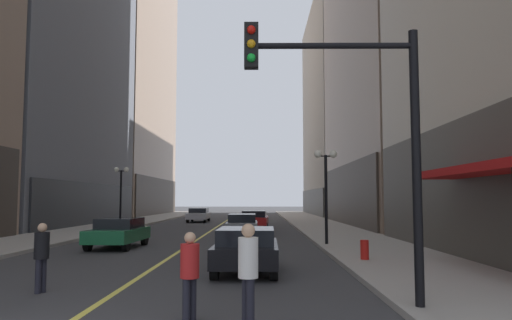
{
  "coord_description": "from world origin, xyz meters",
  "views": [
    {
      "loc": [
        3.36,
        -5.83,
        2.18
      ],
      "look_at": [
        3.04,
        36.29,
        5.59
      ],
      "focal_mm": 33.87,
      "sensor_mm": 36.0,
      "label": 1
    }
  ],
  "objects_px": {
    "car_black": "(246,248)",
    "pedestrian_in_black_coat": "(42,252)",
    "car_green": "(119,232)",
    "car_red": "(255,219)",
    "fire_hydrant_right": "(365,252)",
    "pedestrian_in_red_jacket": "(190,270)",
    "car_silver": "(199,214)",
    "traffic_light_near_right": "(361,119)",
    "street_lamp_right_mid": "(326,176)",
    "pedestrian_in_white_shirt": "(248,267)",
    "car_grey": "(242,224)",
    "street_lamp_left_far": "(121,184)"
  },
  "relations": [
    {
      "from": "car_black",
      "to": "pedestrian_in_black_coat",
      "type": "height_order",
      "value": "pedestrian_in_black_coat"
    },
    {
      "from": "car_green",
      "to": "car_red",
      "type": "distance_m",
      "value": 15.45
    },
    {
      "from": "pedestrian_in_black_coat",
      "to": "fire_hydrant_right",
      "type": "relative_size",
      "value": 2.02
    },
    {
      "from": "pedestrian_in_red_jacket",
      "to": "pedestrian_in_black_coat",
      "type": "bearing_deg",
      "value": 145.73
    },
    {
      "from": "car_green",
      "to": "car_red",
      "type": "relative_size",
      "value": 0.93
    },
    {
      "from": "pedestrian_in_black_coat",
      "to": "fire_hydrant_right",
      "type": "distance_m",
      "value": 10.05
    },
    {
      "from": "car_green",
      "to": "car_silver",
      "type": "bearing_deg",
      "value": 88.95
    },
    {
      "from": "traffic_light_near_right",
      "to": "fire_hydrant_right",
      "type": "xyz_separation_m",
      "value": [
        1.55,
        7.15,
        -3.34
      ]
    },
    {
      "from": "car_red",
      "to": "street_lamp_right_mid",
      "type": "relative_size",
      "value": 1.01
    },
    {
      "from": "car_green",
      "to": "traffic_light_near_right",
      "type": "xyz_separation_m",
      "value": [
        8.31,
        -12.41,
        3.02
      ]
    },
    {
      "from": "car_red",
      "to": "traffic_light_near_right",
      "type": "xyz_separation_m",
      "value": [
        2.37,
        -26.67,
        3.02
      ]
    },
    {
      "from": "pedestrian_in_white_shirt",
      "to": "car_grey",
      "type": "bearing_deg",
      "value": 92.37
    },
    {
      "from": "car_green",
      "to": "pedestrian_in_white_shirt",
      "type": "xyz_separation_m",
      "value": [
        6.13,
        -13.49,
        0.31
      ]
    },
    {
      "from": "pedestrian_in_white_shirt",
      "to": "pedestrian_in_red_jacket",
      "type": "relative_size",
      "value": 1.11
    },
    {
      "from": "car_black",
      "to": "car_red",
      "type": "bearing_deg",
      "value": 89.97
    },
    {
      "from": "traffic_light_near_right",
      "to": "pedestrian_in_black_coat",
      "type": "bearing_deg",
      "value": 163.85
    },
    {
      "from": "car_red",
      "to": "fire_hydrant_right",
      "type": "xyz_separation_m",
      "value": [
        3.92,
        -19.52,
        -0.32
      ]
    },
    {
      "from": "car_red",
      "to": "traffic_light_near_right",
      "type": "relative_size",
      "value": 0.79
    },
    {
      "from": "pedestrian_in_black_coat",
      "to": "fire_hydrant_right",
      "type": "xyz_separation_m",
      "value": [
        8.65,
        5.09,
        -0.54
      ]
    },
    {
      "from": "car_black",
      "to": "car_green",
      "type": "xyz_separation_m",
      "value": [
        -5.93,
        7.26,
        0.0
      ]
    },
    {
      "from": "car_silver",
      "to": "pedestrian_in_white_shirt",
      "type": "relative_size",
      "value": 2.67
    },
    {
      "from": "street_lamp_right_mid",
      "to": "street_lamp_left_far",
      "type": "bearing_deg",
      "value": 137.55
    },
    {
      "from": "street_lamp_left_far",
      "to": "street_lamp_right_mid",
      "type": "bearing_deg",
      "value": -42.45
    },
    {
      "from": "pedestrian_in_black_coat",
      "to": "pedestrian_in_red_jacket",
      "type": "bearing_deg",
      "value": -34.27
    },
    {
      "from": "car_black",
      "to": "street_lamp_right_mid",
      "type": "xyz_separation_m",
      "value": [
        3.43,
        7.67,
        2.54
      ]
    },
    {
      "from": "car_green",
      "to": "pedestrian_in_white_shirt",
      "type": "relative_size",
      "value": 2.34
    },
    {
      "from": "car_black",
      "to": "pedestrian_in_white_shirt",
      "type": "distance_m",
      "value": 6.25
    },
    {
      "from": "pedestrian_in_white_shirt",
      "to": "street_lamp_right_mid",
      "type": "bearing_deg",
      "value": 76.92
    },
    {
      "from": "car_green",
      "to": "fire_hydrant_right",
      "type": "bearing_deg",
      "value": -28.09
    },
    {
      "from": "car_grey",
      "to": "street_lamp_left_far",
      "type": "relative_size",
      "value": 1.0
    },
    {
      "from": "pedestrian_in_red_jacket",
      "to": "traffic_light_near_right",
      "type": "distance_m",
      "value": 4.34
    },
    {
      "from": "traffic_light_near_right",
      "to": "street_lamp_left_far",
      "type": "height_order",
      "value": "traffic_light_near_right"
    },
    {
      "from": "car_red",
      "to": "pedestrian_in_white_shirt",
      "type": "xyz_separation_m",
      "value": [
        0.19,
        -27.75,
        0.31
      ]
    },
    {
      "from": "car_black",
      "to": "pedestrian_in_black_coat",
      "type": "distance_m",
      "value": 5.64
    },
    {
      "from": "car_grey",
      "to": "pedestrian_in_white_shirt",
      "type": "bearing_deg",
      "value": -87.63
    },
    {
      "from": "car_black",
      "to": "traffic_light_near_right",
      "type": "distance_m",
      "value": 6.43
    },
    {
      "from": "car_red",
      "to": "car_silver",
      "type": "xyz_separation_m",
      "value": [
        -5.48,
        10.47,
        0.0
      ]
    },
    {
      "from": "car_green",
      "to": "fire_hydrant_right",
      "type": "height_order",
      "value": "car_green"
    },
    {
      "from": "pedestrian_in_white_shirt",
      "to": "fire_hydrant_right",
      "type": "bearing_deg",
      "value": 65.62
    },
    {
      "from": "car_grey",
      "to": "pedestrian_in_red_jacket",
      "type": "distance_m",
      "value": 19.44
    },
    {
      "from": "car_red",
      "to": "fire_hydrant_right",
      "type": "height_order",
      "value": "car_red"
    },
    {
      "from": "car_red",
      "to": "fire_hydrant_right",
      "type": "bearing_deg",
      "value": -78.65
    },
    {
      "from": "pedestrian_in_black_coat",
      "to": "car_green",
      "type": "bearing_deg",
      "value": 96.68
    },
    {
      "from": "car_grey",
      "to": "pedestrian_in_white_shirt",
      "type": "relative_size",
      "value": 2.52
    },
    {
      "from": "car_grey",
      "to": "street_lamp_right_mid",
      "type": "bearing_deg",
      "value": -56.15
    },
    {
      "from": "car_silver",
      "to": "fire_hydrant_right",
      "type": "xyz_separation_m",
      "value": [
        9.4,
        -29.99,
        -0.32
      ]
    },
    {
      "from": "car_grey",
      "to": "street_lamp_right_mid",
      "type": "xyz_separation_m",
      "value": [
        4.06,
        -6.05,
        2.54
      ]
    },
    {
      "from": "car_green",
      "to": "street_lamp_right_mid",
      "type": "xyz_separation_m",
      "value": [
        9.36,
        0.41,
        2.54
      ]
    },
    {
      "from": "car_grey",
      "to": "street_lamp_right_mid",
      "type": "distance_m",
      "value": 7.71
    },
    {
      "from": "street_lamp_left_far",
      "to": "fire_hydrant_right",
      "type": "relative_size",
      "value": 5.54
    }
  ]
}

